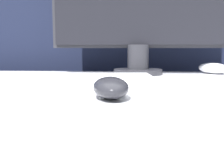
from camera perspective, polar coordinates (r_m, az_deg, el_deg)
partition_panel at (r=1.27m, az=4.15°, el=0.29°), size 5.00×0.03×1.39m
computer_mouse_near at (r=0.50m, az=-0.28°, el=-0.77°), size 0.09×0.13×0.04m
keyboard at (r=0.73m, az=-7.76°, el=1.06°), size 0.45×0.17×0.02m
monitor at (r=1.01m, az=5.84°, el=16.81°), size 0.65×0.18×0.48m
computer_mouse_far at (r=1.09m, az=21.16°, el=3.21°), size 0.13×0.14×0.04m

